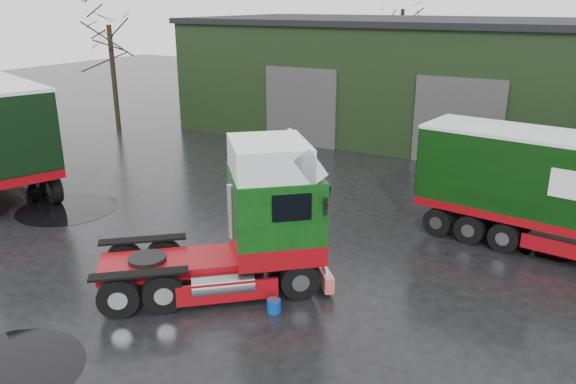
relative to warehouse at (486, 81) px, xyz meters
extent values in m
plane|color=black|center=(-2.00, -20.00, -3.16)|extent=(100.00, 100.00, 0.00)
cube|color=black|center=(0.00, 0.00, -0.16)|extent=(32.00, 12.00, 6.00)
cube|color=black|center=(0.00, 0.00, 2.99)|extent=(32.40, 12.40, 0.30)
cylinder|color=#063596|center=(-0.79, -21.22, -2.99)|extent=(0.44, 0.44, 0.33)
cylinder|color=black|center=(-4.46, -25.91, -3.15)|extent=(3.20, 3.20, 0.01)
cylinder|color=black|center=(4.71, -14.07, -3.15)|extent=(1.83, 1.83, 0.01)
cylinder|color=black|center=(-11.00, -18.64, -3.15)|extent=(3.60, 3.60, 0.01)
camera|label=1|loc=(5.29, -31.59, 4.04)|focal=35.00mm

